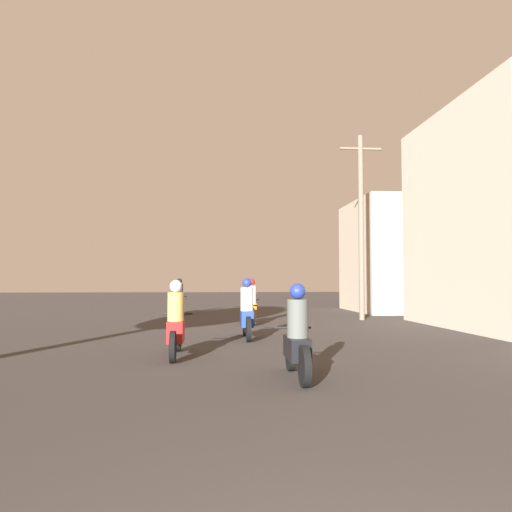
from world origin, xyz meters
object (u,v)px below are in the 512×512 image
object	(u,v)px
motorcycle_black	(297,340)
motorcycle_red	(176,326)
motorcycle_orange	(251,306)
motorcycle_blue	(247,314)
building_right_far	(413,256)
motorcycle_white	(179,300)
utility_pole_far	(361,223)

from	to	relation	value
motorcycle_black	motorcycle_red	bearing A→B (deg)	125.87
motorcycle_black	motorcycle_orange	world-z (taller)	motorcycle_orange
motorcycle_blue	building_right_far	bearing A→B (deg)	50.05
motorcycle_white	utility_pole_far	size ratio (longest dim) A/B	0.29
motorcycle_black	utility_pole_far	size ratio (longest dim) A/B	0.27
motorcycle_blue	motorcycle_black	bearing A→B (deg)	-85.65
motorcycle_red	utility_pole_far	size ratio (longest dim) A/B	0.29
utility_pole_far	motorcycle_orange	bearing A→B (deg)	-162.32
motorcycle_blue	motorcycle_white	world-z (taller)	motorcycle_white
motorcycle_black	motorcycle_orange	size ratio (longest dim) A/B	0.96
motorcycle_white	utility_pole_far	world-z (taller)	utility_pole_far
motorcycle_black	motorcycle_blue	bearing A→B (deg)	89.82
motorcycle_orange	motorcycle_white	distance (m)	5.94
motorcycle_black	motorcycle_red	size ratio (longest dim) A/B	0.90
motorcycle_red	motorcycle_white	bearing A→B (deg)	103.25
motorcycle_orange	utility_pole_far	size ratio (longest dim) A/B	0.28
motorcycle_red	building_right_far	distance (m)	17.03
motorcycle_white	motorcycle_blue	bearing A→B (deg)	-67.70
motorcycle_red	motorcycle_blue	xyz separation A→B (m)	(1.58, 2.85, 0.02)
motorcycle_orange	building_right_far	bearing A→B (deg)	43.60
motorcycle_blue	motorcycle_orange	world-z (taller)	same
motorcycle_black	motorcycle_red	xyz separation A→B (m)	(-1.99, 2.32, 0.02)
motorcycle_black	utility_pole_far	distance (m)	11.99
motorcycle_red	building_right_far	size ratio (longest dim) A/B	0.35
motorcycle_blue	utility_pole_far	size ratio (longest dim) A/B	0.27
motorcycle_red	utility_pole_far	xyz separation A→B (m)	(6.27, 8.45, 3.04)
motorcycle_black	utility_pole_far	bearing A→B (deg)	63.54
building_right_far	motorcycle_white	bearing A→B (deg)	-174.62
motorcycle_orange	utility_pole_far	bearing A→B (deg)	24.13
building_right_far	utility_pole_far	size ratio (longest dim) A/B	0.84
motorcycle_red	motorcycle_blue	world-z (taller)	motorcycle_blue
motorcycle_white	utility_pole_far	distance (m)	8.59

